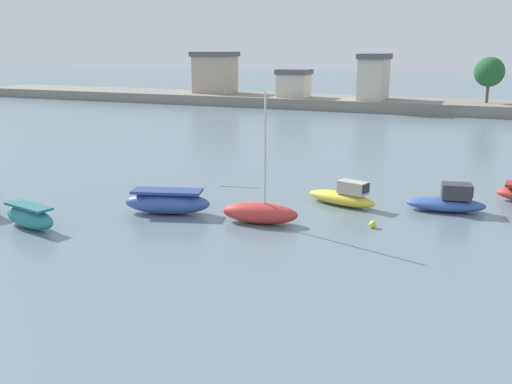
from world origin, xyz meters
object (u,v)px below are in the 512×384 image
at_px(moored_boat_5, 260,212).
at_px(moored_boat_6, 344,196).
at_px(mooring_buoy_0, 373,224).
at_px(moored_boat_7, 448,201).
at_px(moored_boat_4, 167,202).
at_px(moored_boat_3, 30,217).

relative_size(moored_boat_5, moored_boat_6, 1.49).
bearing_deg(mooring_buoy_0, moored_boat_7, 55.66).
relative_size(moored_boat_4, mooring_buoy_0, 13.14).
bearing_deg(moored_boat_6, moored_boat_3, -125.72).
xyz_separation_m(moored_boat_3, moored_boat_7, (17.57, 10.61, -0.02)).
distance_m(moored_boat_3, moored_boat_5, 10.71).
height_order(moored_boat_5, moored_boat_6, moored_boat_5).
bearing_deg(moored_boat_6, moored_boat_5, -104.93).
xyz_separation_m(moored_boat_6, mooring_buoy_0, (2.26, -3.27, -0.33)).
bearing_deg(mooring_buoy_0, moored_boat_6, 124.67).
relative_size(moored_boat_3, moored_boat_6, 0.84).
bearing_deg(moored_boat_4, moored_boat_3, -151.83).
distance_m(moored_boat_3, moored_boat_4, 6.49).
xyz_separation_m(moored_boat_3, mooring_buoy_0, (14.62, 6.30, -0.37)).
height_order(moored_boat_4, moored_boat_7, moored_boat_7).
distance_m(moored_boat_4, moored_boat_5, 4.94).
height_order(moored_boat_4, mooring_buoy_0, moored_boat_4).
height_order(moored_boat_3, mooring_buoy_0, moored_boat_3).
bearing_deg(moored_boat_3, moored_boat_4, 57.63).
distance_m(moored_boat_3, mooring_buoy_0, 15.93).
height_order(moored_boat_3, moored_boat_6, moored_boat_6).
xyz_separation_m(moored_boat_5, mooring_buoy_0, (5.11, 1.39, -0.36)).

